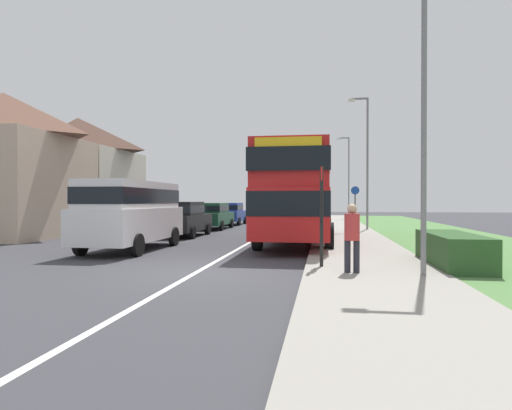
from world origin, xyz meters
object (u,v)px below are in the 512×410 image
object	(u,v)px
parked_car_black	(183,218)
cycle_route_sign	(355,207)
bus_stop_sign	(322,209)
street_lamp_far	(348,173)
parked_car_dark_green	(212,215)
street_lamp_mid	(366,155)
parked_car_blue	(230,213)
parked_van_white	(132,210)
street_lamp_near	(419,100)
double_decker_bus	(298,191)
pedestrian_at_stop	(352,235)

from	to	relation	value
parked_car_black	cycle_route_sign	distance (m)	9.10
bus_stop_sign	street_lamp_far	world-z (taller)	street_lamp_far
cycle_route_sign	street_lamp_far	bearing A→B (deg)	88.19
parked_car_dark_green	street_lamp_far	world-z (taller)	street_lamp_far
parked_car_black	street_lamp_mid	size ratio (longest dim) A/B	0.57
bus_stop_sign	street_lamp_mid	size ratio (longest dim) A/B	0.34
parked_car_blue	street_lamp_mid	xyz separation A→B (m)	(9.12, -5.70, 3.49)
street_lamp_mid	street_lamp_far	world-z (taller)	street_lamp_far
parked_van_white	parked_car_black	world-z (taller)	parked_van_white
parked_van_white	street_lamp_mid	bearing A→B (deg)	50.70
parked_car_blue	street_lamp_mid	size ratio (longest dim) A/B	0.52
parked_van_white	parked_car_blue	world-z (taller)	parked_van_white
bus_stop_sign	parked_car_dark_green	bearing A→B (deg)	113.80
street_lamp_far	parked_car_dark_green	bearing A→B (deg)	-119.75
parked_car_black	parked_car_blue	world-z (taller)	parked_car_black
parked_car_black	parked_van_white	bearing A→B (deg)	-89.31
cycle_route_sign	street_lamp_mid	bearing A→B (deg)	67.97
cycle_route_sign	street_lamp_near	distance (m)	14.13
parked_car_blue	cycle_route_sign	world-z (taller)	cycle_route_sign
double_decker_bus	parked_car_black	distance (m)	6.37
double_decker_bus	pedestrian_at_stop	size ratio (longest dim) A/B	6.07
parked_van_white	bus_stop_sign	distance (m)	7.59
parked_car_black	parked_car_dark_green	xyz separation A→B (m)	(-0.02, 5.64, -0.04)
parked_van_white	street_lamp_mid	distance (m)	14.62
parked_car_blue	street_lamp_far	xyz separation A→B (m)	(8.99, 10.61, 3.53)
cycle_route_sign	parked_car_dark_green	bearing A→B (deg)	165.00
cycle_route_sign	street_lamp_mid	distance (m)	3.49
parked_car_black	double_decker_bus	bearing A→B (deg)	-23.91
double_decker_bus	parked_van_white	bearing A→B (deg)	-148.72
cycle_route_sign	parked_car_black	bearing A→B (deg)	-158.17
street_lamp_far	street_lamp_mid	bearing A→B (deg)	-89.53
parked_car_black	street_lamp_near	distance (m)	14.06
parked_car_blue	bus_stop_sign	world-z (taller)	bus_stop_sign
parked_car_blue	street_lamp_far	distance (m)	14.35
cycle_route_sign	street_lamp_near	xyz separation A→B (m)	(0.38, -13.90, 2.52)
pedestrian_at_stop	bus_stop_sign	bearing A→B (deg)	128.17
parked_van_white	pedestrian_at_stop	xyz separation A→B (m)	(7.33, -4.53, -0.45)
double_decker_bus	street_lamp_mid	world-z (taller)	street_lamp_mid
street_lamp_near	parked_car_blue	bearing A→B (deg)	112.41
parked_van_white	parked_car_black	bearing A→B (deg)	90.69
parked_car_black	pedestrian_at_stop	bearing A→B (deg)	-54.80
street_lamp_near	parked_car_dark_green	bearing A→B (deg)	118.67
street_lamp_mid	street_lamp_far	bearing A→B (deg)	90.47
double_decker_bus	parked_car_dark_green	bearing A→B (deg)	125.02
cycle_route_sign	street_lamp_far	size ratio (longest dim) A/B	0.33
parked_car_dark_green	street_lamp_far	xyz separation A→B (m)	(9.02, 15.79, 3.52)
parked_car_blue	street_lamp_mid	bearing A→B (deg)	-32.01
parked_car_dark_green	bus_stop_sign	bearing A→B (deg)	-66.20
street_lamp_mid	parked_car_black	bearing A→B (deg)	-150.76
parked_car_blue	street_lamp_mid	distance (m)	11.31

